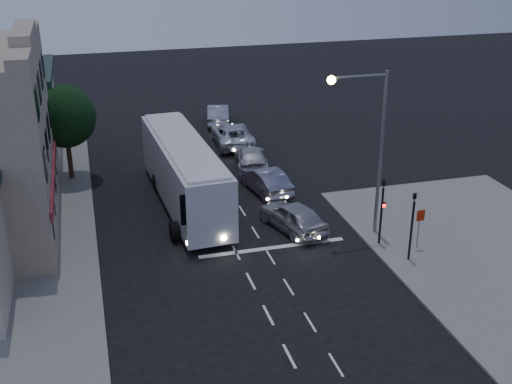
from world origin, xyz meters
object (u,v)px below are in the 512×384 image
object	(u,v)px
car_suv	(293,216)
car_sedan_b	(251,157)
traffic_signal_main	(382,204)
streetlight	(371,136)
tour_bus	(184,171)
traffic_signal_side	(413,218)
car_sedan_a	(265,180)
street_tree	(64,114)
car_sedan_c	(233,135)
car_extra	(218,114)
regulatory_sign	(420,223)

from	to	relation	value
car_suv	car_sedan_b	bearing A→B (deg)	-108.72
traffic_signal_main	streetlight	bearing A→B (deg)	100.20
tour_bus	traffic_signal_side	bearing A→B (deg)	-48.90
tour_bus	traffic_signal_side	world-z (taller)	traffic_signal_side
car_sedan_b	car_suv	bearing A→B (deg)	97.89
car_sedan_a	street_tree	bearing A→B (deg)	-34.77
tour_bus	car_sedan_c	distance (m)	11.67
tour_bus	car_extra	distance (m)	17.03
tour_bus	car_sedan_a	bearing A→B (deg)	2.99
car_sedan_b	car_extra	bearing A→B (deg)	-80.44
car_suv	car_extra	world-z (taller)	car_extra
car_extra	streetlight	bearing A→B (deg)	110.06
tour_bus	car_sedan_b	bearing A→B (deg)	39.78
streetlight	street_tree	world-z (taller)	streetlight
car_sedan_a	street_tree	size ratio (longest dim) A/B	0.79
streetlight	car_sedan_c	bearing A→B (deg)	101.55
car_extra	streetlight	distance (m)	23.42
tour_bus	regulatory_sign	bearing A→B (deg)	-43.25
car_sedan_b	traffic_signal_side	distance (m)	15.90
tour_bus	traffic_signal_main	world-z (taller)	traffic_signal_main
regulatory_sign	street_tree	distance (m)	23.40
streetlight	traffic_signal_side	bearing A→B (deg)	-74.30
tour_bus	car_suv	world-z (taller)	tour_bus
streetlight	car_suv	bearing A→B (deg)	156.04
streetlight	regulatory_sign	bearing A→B (deg)	-51.25
car_sedan_c	tour_bus	bearing A→B (deg)	65.44
traffic_signal_side	car_sedan_b	bearing A→B (deg)	105.68
street_tree	car_extra	bearing A→B (deg)	38.84
car_sedan_b	car_extra	xyz separation A→B (m)	(-0.02, 10.84, 0.10)
car_sedan_c	streetlight	size ratio (longest dim) A/B	0.66
car_suv	street_tree	distance (m)	16.80
car_sedan_c	street_tree	bearing A→B (deg)	21.79
car_sedan_b	car_extra	world-z (taller)	car_extra
car_suv	car_extra	bearing A→B (deg)	-107.87
car_extra	traffic_signal_main	world-z (taller)	traffic_signal_main
car_sedan_c	streetlight	xyz separation A→B (m)	(3.45, -16.86, 4.90)
car_sedan_a	car_sedan_c	distance (m)	9.66
traffic_signal_side	regulatory_sign	distance (m)	1.61
regulatory_sign	tour_bus	bearing A→B (deg)	140.11
traffic_signal_main	car_sedan_a	bearing A→B (deg)	114.12
regulatory_sign	car_sedan_a	bearing A→B (deg)	119.98
tour_bus	regulatory_sign	size ratio (longest dim) A/B	6.06
traffic_signal_side	streetlight	world-z (taller)	streetlight
tour_bus	traffic_signal_main	bearing A→B (deg)	-44.72
traffic_signal_main	street_tree	bearing A→B (deg)	137.97
car_sedan_c	car_sedan_b	bearing A→B (deg)	94.83
car_sedan_c	regulatory_sign	size ratio (longest dim) A/B	2.72
street_tree	tour_bus	bearing A→B (deg)	-42.92
tour_bus	car_suv	bearing A→B (deg)	-46.92
street_tree	regulatory_sign	bearing A→B (deg)	-41.08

